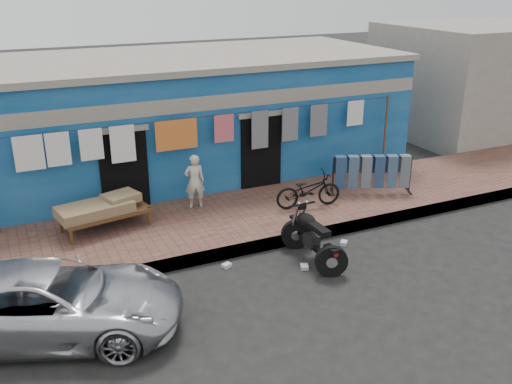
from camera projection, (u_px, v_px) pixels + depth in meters
name	position (u px, v px, depth m)	size (l,w,h in m)	color
ground	(301.00, 284.00, 10.65)	(80.00, 80.00, 0.00)	black
sidewalk	(238.00, 219.00, 13.14)	(28.00, 3.00, 0.25)	brown
curb	(265.00, 245.00, 11.91)	(28.00, 0.10, 0.25)	gray
building	(180.00, 116.00, 15.95)	(12.20, 5.20, 3.36)	navy
neighbor_right	(476.00, 79.00, 20.24)	(6.00, 5.00, 3.80)	#9E9384
clothesline	(199.00, 137.00, 13.42)	(10.06, 0.06, 2.10)	brown
car	(49.00, 301.00, 8.98)	(1.94, 4.27, 1.20)	silver
seated_person	(195.00, 181.00, 13.28)	(0.46, 0.31, 1.29)	beige
bicycle	(308.00, 186.00, 13.35)	(0.56, 1.57, 1.02)	black
motorcycle	(313.00, 237.00, 11.30)	(0.63, 1.69, 1.09)	black
charpoy	(105.00, 214.00, 12.27)	(2.10, 1.27, 0.66)	brown
jeans_rack	(372.00, 173.00, 14.26)	(2.06, 1.17, 0.99)	black
litter_a	(227.00, 265.00, 11.24)	(0.17, 0.13, 0.08)	silver
litter_b	(344.00, 243.00, 12.17)	(0.17, 0.13, 0.08)	silver
litter_c	(304.00, 267.00, 11.20)	(0.18, 0.14, 0.07)	silver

